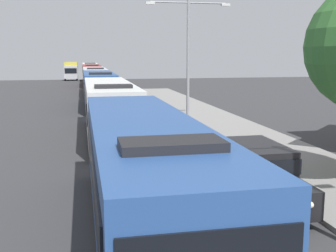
{
  "coord_description": "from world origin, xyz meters",
  "views": [
    {
      "loc": [
        -2.74,
        0.54,
        4.62
      ],
      "look_at": [
        0.56,
        16.67,
        1.8
      ],
      "focal_mm": 44.9,
      "sensor_mm": 36.0,
      "label": 1
    }
  ],
  "objects_px": {
    "bus_rear": "(92,75)",
    "streetlamp_mid": "(188,48)",
    "bus_lead": "(143,172)",
    "bus_fourth_in_line": "(95,80)",
    "bus_middle": "(99,89)",
    "box_truck_oncoming": "(71,70)",
    "bus_tail_end": "(90,71)",
    "white_suv": "(255,172)",
    "bus_second_in_line": "(109,108)"
  },
  "relations": [
    {
      "from": "bus_lead",
      "to": "white_suv",
      "type": "distance_m",
      "value": 4.08
    },
    {
      "from": "white_suv",
      "to": "box_truck_oncoming",
      "type": "bearing_deg",
      "value": 95.87
    },
    {
      "from": "bus_lead",
      "to": "streetlamp_mid",
      "type": "xyz_separation_m",
      "value": [
        5.4,
        16.75,
        3.31
      ]
    },
    {
      "from": "white_suv",
      "to": "bus_lead",
      "type": "bearing_deg",
      "value": -156.78
    },
    {
      "from": "white_suv",
      "to": "box_truck_oncoming",
      "type": "distance_m",
      "value": 68.45
    },
    {
      "from": "bus_middle",
      "to": "streetlamp_mid",
      "type": "relative_size",
      "value": 1.37
    },
    {
      "from": "bus_rear",
      "to": "bus_tail_end",
      "type": "xyz_separation_m",
      "value": [
        0.0,
        12.94,
        0.0
      ]
    },
    {
      "from": "white_suv",
      "to": "streetlamp_mid",
      "type": "distance_m",
      "value": 15.77
    },
    {
      "from": "bus_middle",
      "to": "box_truck_oncoming",
      "type": "distance_m",
      "value": 43.23
    },
    {
      "from": "bus_fourth_in_line",
      "to": "streetlamp_mid",
      "type": "xyz_separation_m",
      "value": [
        5.4,
        -22.1,
        3.3
      ]
    },
    {
      "from": "bus_lead",
      "to": "white_suv",
      "type": "relative_size",
      "value": 2.44
    },
    {
      "from": "bus_second_in_line",
      "to": "box_truck_oncoming",
      "type": "height_order",
      "value": "bus_second_in_line"
    },
    {
      "from": "bus_second_in_line",
      "to": "bus_fourth_in_line",
      "type": "bearing_deg",
      "value": 90.0
    },
    {
      "from": "bus_lead",
      "to": "box_truck_oncoming",
      "type": "xyz_separation_m",
      "value": [
        -3.3,
        69.68,
        0.02
      ]
    },
    {
      "from": "white_suv",
      "to": "bus_tail_end",
      "type": "bearing_deg",
      "value": 93.33
    },
    {
      "from": "white_suv",
      "to": "box_truck_oncoming",
      "type": "height_order",
      "value": "box_truck_oncoming"
    },
    {
      "from": "bus_rear",
      "to": "bus_tail_end",
      "type": "bearing_deg",
      "value": 90.0
    },
    {
      "from": "bus_fourth_in_line",
      "to": "bus_rear",
      "type": "bearing_deg",
      "value": 90.0
    },
    {
      "from": "bus_fourth_in_line",
      "to": "streetlamp_mid",
      "type": "distance_m",
      "value": 22.99
    },
    {
      "from": "bus_fourth_in_line",
      "to": "bus_tail_end",
      "type": "relative_size",
      "value": 0.98
    },
    {
      "from": "bus_lead",
      "to": "bus_middle",
      "type": "xyz_separation_m",
      "value": [
        -0.0,
        26.57,
        -0.0
      ]
    },
    {
      "from": "bus_rear",
      "to": "bus_tail_end",
      "type": "distance_m",
      "value": 12.94
    },
    {
      "from": "box_truck_oncoming",
      "to": "bus_second_in_line",
      "type": "bearing_deg",
      "value": -86.65
    },
    {
      "from": "bus_rear",
      "to": "streetlamp_mid",
      "type": "distance_m",
      "value": 36.06
    },
    {
      "from": "white_suv",
      "to": "streetlamp_mid",
      "type": "height_order",
      "value": "streetlamp_mid"
    },
    {
      "from": "bus_middle",
      "to": "bus_rear",
      "type": "bearing_deg",
      "value": 90.0
    },
    {
      "from": "bus_rear",
      "to": "white_suv",
      "type": "relative_size",
      "value": 2.4
    },
    {
      "from": "bus_fourth_in_line",
      "to": "white_suv",
      "type": "xyz_separation_m",
      "value": [
        3.7,
        -37.27,
        -0.66
      ]
    },
    {
      "from": "bus_lead",
      "to": "bus_fourth_in_line",
      "type": "relative_size",
      "value": 0.97
    },
    {
      "from": "bus_lead",
      "to": "bus_tail_end",
      "type": "relative_size",
      "value": 0.95
    },
    {
      "from": "bus_middle",
      "to": "box_truck_oncoming",
      "type": "height_order",
      "value": "bus_middle"
    },
    {
      "from": "box_truck_oncoming",
      "to": "bus_rear",
      "type": "bearing_deg",
      "value": -79.27
    },
    {
      "from": "bus_tail_end",
      "to": "box_truck_oncoming",
      "type": "bearing_deg",
      "value": 126.39
    },
    {
      "from": "bus_tail_end",
      "to": "bus_second_in_line",
      "type": "bearing_deg",
      "value": -90.0
    },
    {
      "from": "bus_rear",
      "to": "streetlamp_mid",
      "type": "xyz_separation_m",
      "value": [
        5.4,
        -35.5,
        3.31
      ]
    },
    {
      "from": "bus_lead",
      "to": "bus_second_in_line",
      "type": "height_order",
      "value": "same"
    },
    {
      "from": "box_truck_oncoming",
      "to": "white_suv",
      "type": "bearing_deg",
      "value": -84.13
    },
    {
      "from": "bus_rear",
      "to": "bus_tail_end",
      "type": "height_order",
      "value": "same"
    },
    {
      "from": "bus_tail_end",
      "to": "box_truck_oncoming",
      "type": "distance_m",
      "value": 5.57
    },
    {
      "from": "bus_rear",
      "to": "streetlamp_mid",
      "type": "bearing_deg",
      "value": -81.35
    },
    {
      "from": "bus_tail_end",
      "to": "streetlamp_mid",
      "type": "height_order",
      "value": "streetlamp_mid"
    },
    {
      "from": "box_truck_oncoming",
      "to": "streetlamp_mid",
      "type": "xyz_separation_m",
      "value": [
        8.7,
        -52.92,
        3.28
      ]
    },
    {
      "from": "white_suv",
      "to": "bus_rear",
      "type": "bearing_deg",
      "value": 94.17
    },
    {
      "from": "bus_second_in_line",
      "to": "bus_rear",
      "type": "xyz_separation_m",
      "value": [
        -0.0,
        39.02,
        -0.0
      ]
    },
    {
      "from": "bus_lead",
      "to": "white_suv",
      "type": "xyz_separation_m",
      "value": [
        3.7,
        1.59,
        -0.66
      ]
    },
    {
      "from": "bus_fourth_in_line",
      "to": "bus_middle",
      "type": "bearing_deg",
      "value": -90.0
    },
    {
      "from": "bus_tail_end",
      "to": "white_suv",
      "type": "bearing_deg",
      "value": -86.67
    },
    {
      "from": "bus_rear",
      "to": "box_truck_oncoming",
      "type": "bearing_deg",
      "value": 100.73
    },
    {
      "from": "bus_second_in_line",
      "to": "streetlamp_mid",
      "type": "xyz_separation_m",
      "value": [
        5.4,
        3.52,
        3.3
      ]
    },
    {
      "from": "bus_middle",
      "to": "bus_tail_end",
      "type": "bearing_deg",
      "value": 90.0
    }
  ]
}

